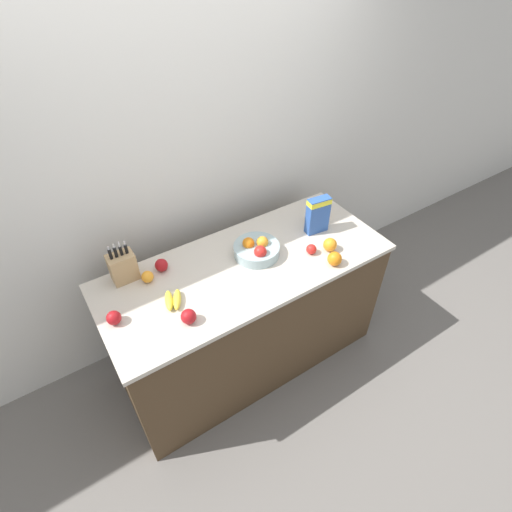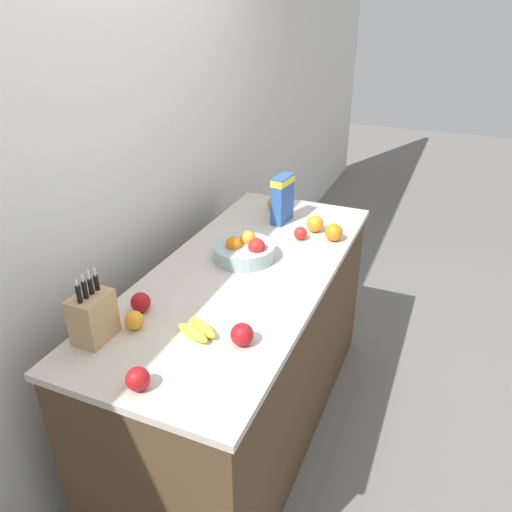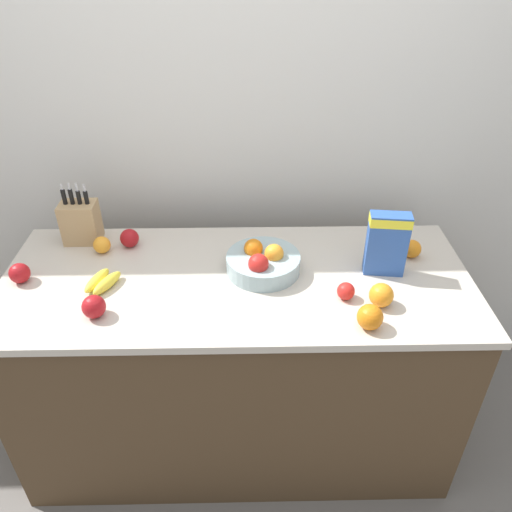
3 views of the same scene
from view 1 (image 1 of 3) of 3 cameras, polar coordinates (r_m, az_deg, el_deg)
ground_plane at (r=3.15m, az=-1.13°, el=-13.78°), size 14.00×14.00×0.00m
wall_back at (r=2.65m, az=-8.48°, el=11.99°), size 9.00×0.06×2.60m
counter at (r=2.78m, az=-1.25°, el=-8.29°), size 1.81×0.76×0.94m
knife_block at (r=2.41m, az=-18.48°, el=-1.47°), size 0.15×0.11×0.27m
cereal_box at (r=2.64m, az=8.83°, el=6.01°), size 0.16×0.08×0.26m
fruit_bowl at (r=2.48m, az=0.10°, el=0.97°), size 0.29×0.29×0.12m
banana_bunch at (r=2.25m, az=-11.77°, el=-6.16°), size 0.14×0.17×0.04m
apple_by_knife_block at (r=2.52m, az=7.91°, el=0.96°), size 0.07×0.07×0.07m
apple_leftmost at (r=2.13m, az=-9.62°, el=-8.52°), size 0.08×0.08×0.08m
apple_near_bananas at (r=2.23m, az=-19.65°, el=-8.32°), size 0.08×0.08×0.08m
apple_rightmost at (r=2.44m, az=-13.36°, el=-1.28°), size 0.08×0.08×0.08m
orange_front_left at (r=2.39m, az=-15.24°, el=-2.87°), size 0.07×0.07×0.07m
orange_mid_right at (r=2.55m, az=10.53°, el=1.60°), size 0.09×0.09×0.09m
orange_near_bowl at (r=2.46m, az=11.17°, el=-0.39°), size 0.09×0.09×0.09m
orange_mid_left at (r=2.84m, az=9.48°, el=6.21°), size 0.07×0.07×0.07m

